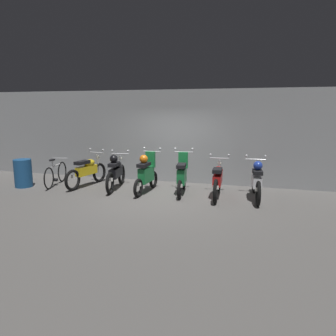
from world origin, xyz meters
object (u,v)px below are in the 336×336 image
motorbike_slot_2 (146,173)px  bicycle (56,174)px  motorbike_slot_0 (87,171)px  trash_bin (23,173)px  motorbike_slot_1 (116,172)px  motorbike_slot_4 (218,180)px  motorbike_slot_5 (256,180)px  motorbike_slot_3 (182,176)px

motorbike_slot_2 → bicycle: bearing=179.3°
motorbike_slot_0 → trash_bin: (-1.89, -0.64, -0.05)m
motorbike_slot_2 → trash_bin: motorbike_slot_2 is taller
motorbike_slot_0 → motorbike_slot_1: (1.04, -0.07, 0.04)m
motorbike_slot_0 → motorbike_slot_4: bearing=-2.2°
motorbike_slot_2 → motorbike_slot_5: bearing=2.1°
motorbike_slot_3 → trash_bin: size_ratio=1.91×
motorbike_slot_1 → bicycle: size_ratio=1.14×
motorbike_slot_0 → motorbike_slot_5: (5.21, -0.10, 0.04)m
motorbike_slot_5 → trash_bin: size_ratio=2.22×
motorbike_slot_5 → bicycle: 6.24m
motorbike_slot_0 → motorbike_slot_5: size_ratio=0.99×
motorbike_slot_5 → motorbike_slot_3: bearing=178.8°
motorbike_slot_5 → trash_bin: bearing=-175.7°
motorbike_slot_5 → trash_bin: motorbike_slot_5 is taller
motorbike_slot_2 → motorbike_slot_4: (2.08, 0.06, -0.08)m
trash_bin → motorbike_slot_2: bearing=6.1°
motorbike_slot_1 → motorbike_slot_3: size_ratio=1.16×
motorbike_slot_2 → motorbike_slot_4: 2.08m
motorbike_slot_4 → motorbike_slot_5: same height
motorbike_slot_0 → motorbike_slot_1: same height
trash_bin → motorbike_slot_5: bearing=4.3°
motorbike_slot_5 → bicycle: size_ratio=1.15×
bicycle → trash_bin: 0.98m
bicycle → motorbike_slot_0: bearing=9.9°
bicycle → trash_bin: bicycle is taller
motorbike_slot_3 → motorbike_slot_0: bearing=178.9°
motorbike_slot_2 → bicycle: size_ratio=0.99×
motorbike_slot_3 → bicycle: bearing=-178.3°
motorbike_slot_4 → bicycle: motorbike_slot_4 is taller
motorbike_slot_0 → bicycle: bearing=-170.1°
motorbike_slot_0 → motorbike_slot_2: 2.10m
motorbike_slot_3 → motorbike_slot_5: 2.09m
motorbike_slot_2 → trash_bin: size_ratio=1.92×
motorbike_slot_0 → trash_bin: motorbike_slot_0 is taller
motorbike_slot_4 → motorbike_slot_3: bearing=174.5°
motorbike_slot_3 → motorbike_slot_1: bearing=-179.6°
motorbike_slot_2 → bicycle: motorbike_slot_2 is taller
motorbike_slot_0 → motorbike_slot_1: size_ratio=1.00×
motorbike_slot_4 → bicycle: (-5.20, -0.02, -0.13)m
motorbike_slot_2 → motorbike_slot_4: size_ratio=0.86×
motorbike_slot_4 → trash_bin: motorbike_slot_4 is taller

